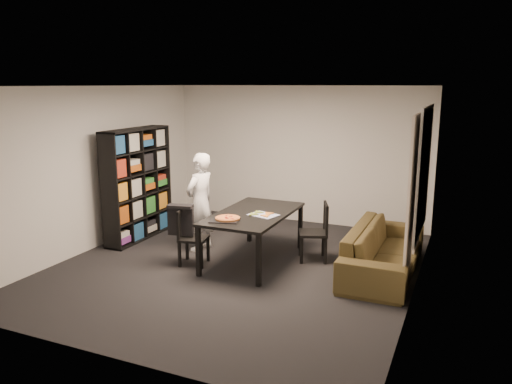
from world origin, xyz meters
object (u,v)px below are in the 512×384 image
at_px(bookshelf, 138,184).
at_px(dining_table, 253,217).
at_px(person, 200,202).
at_px(chair_left, 188,233).
at_px(pepperoni_pizza, 228,218).
at_px(baking_tray, 225,220).
at_px(chair_right, 319,228).
at_px(sofa, 384,250).

bearing_deg(bookshelf, dining_table, -7.21).
bearing_deg(bookshelf, person, -5.69).
height_order(chair_left, pepperoni_pizza, chair_left).
bearing_deg(chair_left, person, 2.24).
height_order(chair_left, baking_tray, chair_left).
bearing_deg(chair_right, chair_left, -82.96).
bearing_deg(person, pepperoni_pizza, 62.45).
relative_size(bookshelf, chair_left, 2.28).
distance_m(bookshelf, pepperoni_pizza, 2.28).
height_order(dining_table, pepperoni_pizza, pepperoni_pizza).
relative_size(chair_left, sofa, 0.37).
bearing_deg(person, sofa, 105.18).
relative_size(chair_right, pepperoni_pizza, 2.54).
relative_size(chair_left, baking_tray, 2.09).
bearing_deg(dining_table, pepperoni_pizza, -107.78).
bearing_deg(sofa, pepperoni_pizza, 112.65).
bearing_deg(pepperoni_pizza, sofa, 22.65).
distance_m(chair_left, baking_tray, 0.71).
distance_m(bookshelf, chair_right, 3.21).
bearing_deg(baking_tray, pepperoni_pizza, 63.55).
bearing_deg(chair_right, pepperoni_pizza, -69.08).
bearing_deg(baking_tray, chair_right, 43.02).
height_order(bookshelf, person, bookshelf).
distance_m(person, pepperoni_pizza, 1.07).
relative_size(dining_table, pepperoni_pizza, 5.19).
height_order(chair_right, pepperoni_pizza, chair_right).
bearing_deg(baking_tray, sofa, 23.55).
bearing_deg(chair_right, baking_tray, -68.32).
height_order(chair_left, sofa, chair_left).
distance_m(bookshelf, person, 1.31).
bearing_deg(bookshelf, chair_right, 2.65).
bearing_deg(dining_table, sofa, 10.10).
bearing_deg(person, baking_tray, 59.68).
xyz_separation_m(dining_table, chair_right, (0.89, 0.44, -0.18)).
xyz_separation_m(bookshelf, dining_table, (2.29, -0.29, -0.26)).
xyz_separation_m(bookshelf, baking_tray, (2.10, -0.86, -0.19)).
height_order(chair_right, person, person).
height_order(person, pepperoni_pizza, person).
xyz_separation_m(chair_left, person, (-0.16, 0.65, 0.31)).
relative_size(bookshelf, chair_right, 2.14).
bearing_deg(chair_right, person, -102.98).
xyz_separation_m(bookshelf, person, (1.30, -0.13, -0.16)).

